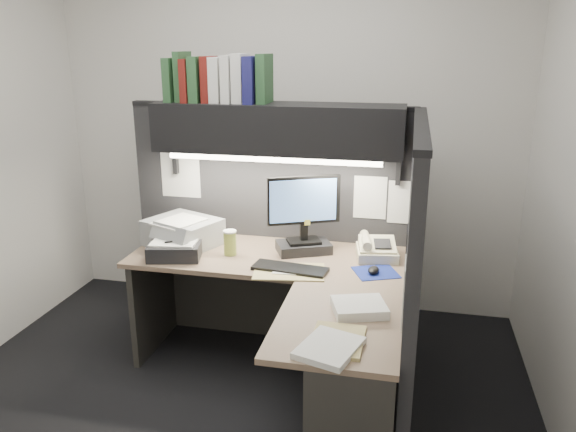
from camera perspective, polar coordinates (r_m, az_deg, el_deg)
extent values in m
plane|color=black|center=(3.43, -6.14, -18.65)|extent=(3.50, 3.50, 0.00)
cube|color=white|center=(4.28, -0.32, 8.36)|extent=(3.50, 0.04, 2.70)
cube|color=white|center=(1.60, -25.07, -8.41)|extent=(3.50, 0.04, 2.70)
cube|color=black|center=(3.86, -1.74, -1.01)|extent=(1.90, 0.06, 1.60)
cube|color=black|center=(3.05, 12.35, -6.44)|extent=(0.06, 1.50, 1.60)
cube|color=#7C654E|center=(3.54, -2.10, -4.21)|extent=(1.70, 0.68, 0.03)
cube|color=#7C654E|center=(2.75, 5.15, -10.72)|extent=(0.60, 0.85, 0.03)
cube|color=#2B2926|center=(3.95, -0.94, -7.61)|extent=(1.61, 0.02, 0.70)
cube|color=#2B2926|center=(3.94, -13.49, -8.13)|extent=(0.04, 0.61, 0.70)
cube|color=#2B2926|center=(2.75, 6.48, -19.81)|extent=(0.38, 0.40, 0.70)
cube|color=black|center=(3.51, -1.05, 8.92)|extent=(1.55, 0.34, 0.30)
cylinder|color=white|center=(3.40, -1.59, 5.76)|extent=(1.32, 0.04, 0.04)
cube|color=black|center=(3.57, 1.60, -3.18)|extent=(0.38, 0.32, 0.06)
cube|color=black|center=(3.53, 1.61, -1.57)|extent=(0.06, 0.05, 0.11)
cube|color=black|center=(3.47, 1.62, 1.63)|extent=(0.43, 0.22, 0.30)
cube|color=#618FD5|center=(3.45, 1.56, 1.55)|extent=(0.38, 0.18, 0.27)
cube|color=black|center=(3.29, 0.21, -5.38)|extent=(0.45, 0.20, 0.02)
cube|color=navy|center=(3.30, 8.90, -5.67)|extent=(0.30, 0.29, 0.00)
ellipsoid|color=black|center=(3.28, 8.68, -5.44)|extent=(0.07, 0.11, 0.04)
cube|color=beige|center=(3.51, 9.02, -3.44)|extent=(0.28, 0.29, 0.10)
cylinder|color=#B2C74F|center=(3.53, -5.91, -2.78)|extent=(0.09, 0.09, 0.15)
cube|color=#939698|center=(3.75, -10.62, -1.63)|extent=(0.54, 0.50, 0.17)
cube|color=black|center=(3.55, -11.37, -3.36)|extent=(0.37, 0.33, 0.09)
cube|color=tan|center=(3.27, 0.13, -5.66)|extent=(0.44, 0.33, 0.01)
cube|color=white|center=(2.82, 7.24, -9.21)|extent=(0.31, 0.28, 0.05)
cube|color=white|center=(2.49, 4.21, -13.21)|extent=(0.30, 0.34, 0.03)
cube|color=tan|center=(2.56, 5.03, -12.44)|extent=(0.24, 0.30, 0.02)
cube|color=#274F2C|center=(3.69, -11.63, 13.40)|extent=(0.05, 0.22, 0.27)
cube|color=#274F2C|center=(3.68, -10.63, 13.74)|extent=(0.04, 0.22, 0.30)
cube|color=maroon|center=(3.63, -10.04, 13.40)|extent=(0.04, 0.22, 0.26)
cube|color=#274F2C|center=(3.63, -9.14, 13.54)|extent=(0.06, 0.22, 0.28)
cube|color=maroon|center=(3.61, -7.98, 13.59)|extent=(0.05, 0.22, 0.28)
cube|color=silver|center=(3.59, -7.04, 13.57)|extent=(0.07, 0.22, 0.27)
cube|color=silver|center=(3.56, -5.91, 13.67)|extent=(0.06, 0.22, 0.28)
cube|color=silver|center=(3.55, -4.80, 13.77)|extent=(0.07, 0.22, 0.29)
cube|color=navy|center=(3.50, -3.71, 13.63)|extent=(0.06, 0.22, 0.28)
cube|color=#274F2C|center=(3.51, -2.39, 13.77)|extent=(0.06, 0.22, 0.29)
cube|color=white|center=(3.66, 8.33, 1.87)|extent=(0.21, 0.00, 0.28)
cube|color=white|center=(3.65, 11.76, 1.35)|extent=(0.21, 0.00, 0.28)
cube|color=white|center=(3.94, -10.87, 4.32)|extent=(0.28, 0.00, 0.34)
cube|color=black|center=(2.84, 11.91, -3.39)|extent=(0.00, 0.18, 0.22)
cube|color=white|center=(2.55, 11.66, -7.56)|extent=(0.00, 0.21, 0.28)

